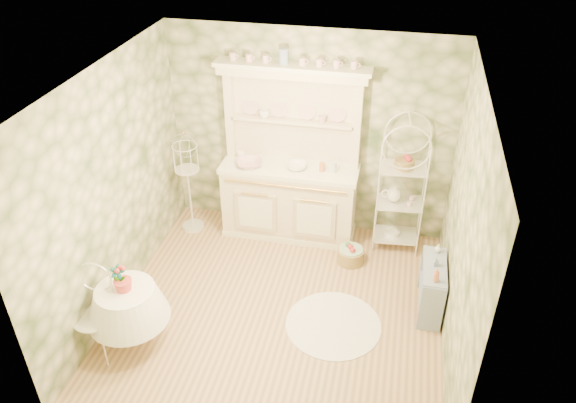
% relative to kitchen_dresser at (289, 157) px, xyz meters
% --- Properties ---
extents(floor, '(3.60, 3.60, 0.00)m').
position_rel_kitchen_dresser_xyz_m(floor, '(0.20, -1.52, -1.15)').
color(floor, tan).
rests_on(floor, ground).
extents(ceiling, '(3.60, 3.60, 0.00)m').
position_rel_kitchen_dresser_xyz_m(ceiling, '(0.20, -1.52, 1.56)').
color(ceiling, white).
rests_on(ceiling, floor).
extents(wall_left, '(3.60, 3.60, 0.00)m').
position_rel_kitchen_dresser_xyz_m(wall_left, '(-1.60, -1.52, 0.21)').
color(wall_left, beige).
rests_on(wall_left, floor).
extents(wall_right, '(3.60, 3.60, 0.00)m').
position_rel_kitchen_dresser_xyz_m(wall_right, '(2.00, -1.52, 0.21)').
color(wall_right, beige).
rests_on(wall_right, floor).
extents(wall_back, '(3.60, 3.60, 0.00)m').
position_rel_kitchen_dresser_xyz_m(wall_back, '(0.20, 0.28, 0.21)').
color(wall_back, beige).
rests_on(wall_back, floor).
extents(wall_front, '(3.60, 3.60, 0.00)m').
position_rel_kitchen_dresser_xyz_m(wall_front, '(0.20, -3.32, 0.21)').
color(wall_front, beige).
rests_on(wall_front, floor).
extents(kitchen_dresser, '(1.87, 0.61, 2.29)m').
position_rel_kitchen_dresser_xyz_m(kitchen_dresser, '(0.00, 0.00, 0.00)').
color(kitchen_dresser, '#F3E6C5').
rests_on(kitchen_dresser, floor).
extents(bakers_rack, '(0.58, 0.44, 1.76)m').
position_rel_kitchen_dresser_xyz_m(bakers_rack, '(1.41, 0.01, -0.26)').
color(bakers_rack, white).
rests_on(bakers_rack, floor).
extents(side_shelf, '(0.29, 0.69, 0.58)m').
position_rel_kitchen_dresser_xyz_m(side_shelf, '(1.85, -1.13, -0.86)').
color(side_shelf, '#8C9CB9').
rests_on(side_shelf, floor).
extents(round_table, '(0.79, 0.79, 0.74)m').
position_rel_kitchen_dresser_xyz_m(round_table, '(-1.20, -2.29, -0.78)').
color(round_table, white).
rests_on(round_table, floor).
extents(cafe_chair, '(0.46, 0.46, 0.94)m').
position_rel_kitchen_dresser_xyz_m(cafe_chair, '(-1.48, -2.49, -0.68)').
color(cafe_chair, white).
rests_on(cafe_chair, floor).
extents(birdcage_stand, '(0.39, 0.39, 1.48)m').
position_rel_kitchen_dresser_xyz_m(birdcage_stand, '(-1.32, -0.17, -0.40)').
color(birdcage_stand, white).
rests_on(birdcage_stand, floor).
extents(floor_basket, '(0.40, 0.40, 0.23)m').
position_rel_kitchen_dresser_xyz_m(floor_basket, '(0.89, -0.47, -1.03)').
color(floor_basket, '#9C834A').
rests_on(floor_basket, floor).
extents(lace_rug, '(1.18, 1.18, 0.01)m').
position_rel_kitchen_dresser_xyz_m(lace_rug, '(0.84, -1.61, -1.14)').
color(lace_rug, white).
rests_on(lace_rug, floor).
extents(bowl_floral, '(0.42, 0.42, 0.08)m').
position_rel_kitchen_dresser_xyz_m(bowl_floral, '(-0.50, -0.09, -0.13)').
color(bowl_floral, white).
rests_on(bowl_floral, kitchen_dresser).
extents(bowl_white, '(0.30, 0.30, 0.08)m').
position_rel_kitchen_dresser_xyz_m(bowl_white, '(0.10, -0.04, -0.13)').
color(bowl_white, white).
rests_on(bowl_white, kitchen_dresser).
extents(cup_left, '(0.14, 0.14, 0.10)m').
position_rel_kitchen_dresser_xyz_m(cup_left, '(-0.36, 0.16, 0.47)').
color(cup_left, white).
rests_on(cup_left, kitchen_dresser).
extents(cup_right, '(0.10, 0.10, 0.09)m').
position_rel_kitchen_dresser_xyz_m(cup_right, '(0.38, 0.16, 0.47)').
color(cup_right, white).
rests_on(cup_right, kitchen_dresser).
extents(potted_geranium, '(0.18, 0.14, 0.30)m').
position_rel_kitchen_dresser_xyz_m(potted_geranium, '(-1.22, -2.30, -0.30)').
color(potted_geranium, '#3F7238').
rests_on(potted_geranium, round_table).
extents(bottle_amber, '(0.07, 0.07, 0.16)m').
position_rel_kitchen_dresser_xyz_m(bottle_amber, '(1.85, -1.38, -0.46)').
color(bottle_amber, '#CA6F40').
rests_on(bottle_amber, side_shelf).
extents(bottle_blue, '(0.07, 0.07, 0.11)m').
position_rel_kitchen_dresser_xyz_m(bottle_blue, '(1.84, -1.12, -0.49)').
color(bottle_blue, '#8398BA').
rests_on(bottle_blue, side_shelf).
extents(bottle_glass, '(0.09, 0.09, 0.10)m').
position_rel_kitchen_dresser_xyz_m(bottle_glass, '(1.88, -0.87, -0.50)').
color(bottle_glass, silver).
rests_on(bottle_glass, side_shelf).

